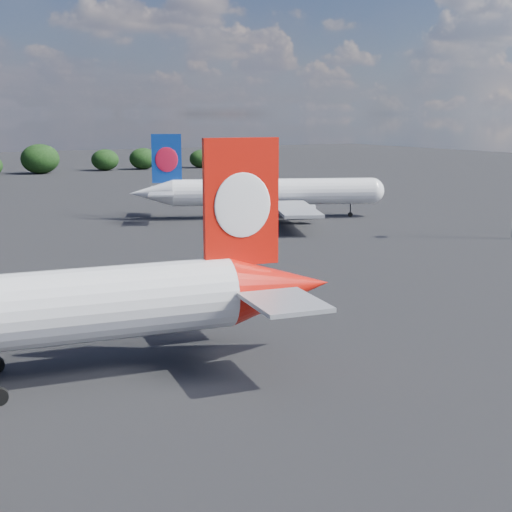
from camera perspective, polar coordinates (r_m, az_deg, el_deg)
china_southern_airliner at (r=116.13m, az=0.69°, el=5.08°), size 39.80×38.35×13.63m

